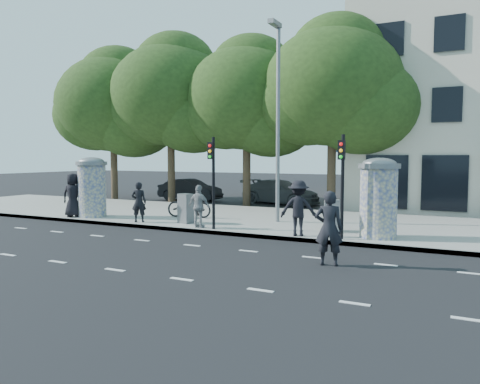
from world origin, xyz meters
The scene contains 24 objects.
ground centered at (0.00, 0.00, 0.00)m, with size 120.00×120.00×0.00m, color black.
sidewalk centered at (0.00, 7.50, 0.07)m, with size 40.00×8.00×0.15m, color gray.
curb centered at (0.00, 3.55, 0.07)m, with size 40.00×0.10×0.16m, color slate.
lane_dash_near centered at (0.00, -2.20, 0.00)m, with size 32.00×0.12×0.01m, color silver.
lane_dash_far centered at (0.00, 1.40, 0.00)m, with size 32.00×0.12×0.01m, color silver.
ad_column_left centered at (-7.20, 4.50, 1.54)m, with size 1.36×1.36×2.65m.
ad_column_right centered at (5.20, 4.70, 1.54)m, with size 1.36×1.36×2.65m.
traffic_pole_near centered at (-0.60, 3.79, 2.23)m, with size 0.22×0.31×3.40m.
traffic_pole_far centered at (4.20, 3.79, 2.23)m, with size 0.22×0.31×3.40m.
street_lamp centered at (0.80, 6.63, 4.79)m, with size 0.25×0.93×8.00m.
tree_far_left centered at (-13.00, 12.50, 6.19)m, with size 7.20×7.20×9.26m.
tree_mid_left centered at (-8.50, 12.50, 6.50)m, with size 7.20×7.20×9.57m.
tree_near_left centered at (-3.50, 12.70, 6.06)m, with size 6.80×6.80×8.97m.
tree_center centered at (1.50, 12.30, 6.31)m, with size 7.00×7.00×9.30m.
ped_a centered at (-7.88, 4.04, 1.12)m, with size 0.95×0.62×1.95m, color black.
ped_b centered at (-4.23, 4.05, 0.98)m, with size 0.60×0.40×1.65m, color black.
ped_d centered at (2.71, 3.85, 1.09)m, with size 1.22×0.70×1.88m, color black.
ped_e centered at (-1.25, 3.88, 0.96)m, with size 0.95×0.54×1.62m, color #949597.
man_road centered at (4.65, 0.70, 0.98)m, with size 0.72×0.47×1.96m, color black.
bicycle centered at (-3.19, 6.21, 0.69)m, with size 2.04×0.71×1.07m, color black.
cabinet_left centered at (-2.36, 4.67, 0.74)m, with size 0.57×0.41×1.19m, color slate.
cabinet_right centered at (3.44, 5.41, 0.72)m, with size 0.54×0.39×1.13m, color gray.
car_mid centered at (-8.23, 14.15, 0.69)m, with size 4.18×1.46×1.38m, color black.
car_right centered at (-2.27, 14.82, 0.72)m, with size 4.93×2.00×1.43m, color #4E5155.
Camera 1 is at (7.96, -11.13, 2.86)m, focal length 35.00 mm.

